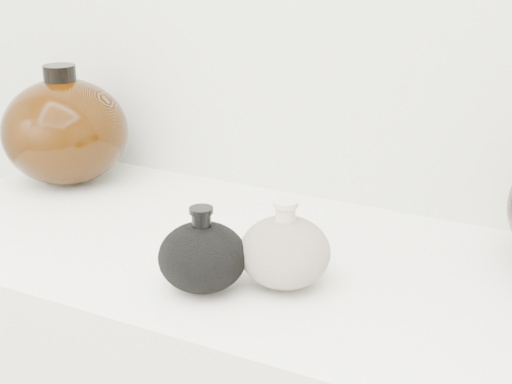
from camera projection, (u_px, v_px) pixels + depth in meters
The scene contains 3 objects.
black_gourd_vase at pixel (202, 256), 0.93m from camera, with size 0.15×0.15×0.11m.
cream_gourd_vase at pixel (285, 251), 0.94m from camera, with size 0.13×0.13×0.12m.
left_round_pot at pixel (65, 131), 1.31m from camera, with size 0.29×0.29×0.22m.
Camera 1 is at (0.42, 0.10, 1.35)m, focal length 50.00 mm.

